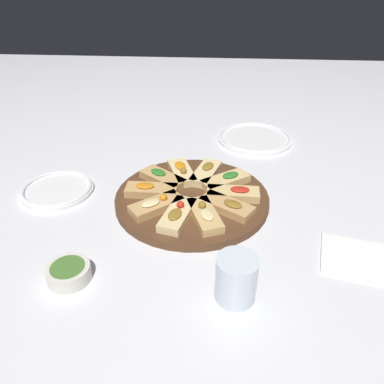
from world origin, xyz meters
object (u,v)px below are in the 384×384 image
Objects in this scene: serving_board at (192,198)px; napkin_stack at (359,258)px; dipping_bowl at (69,272)px; plate_right at (255,138)px; plate_left at (57,189)px; water_glass at (236,279)px.

serving_board is 0.39m from napkin_stack.
dipping_bowl reaches higher than serving_board.
plate_right is at bearing 59.07° from dipping_bowl.
plate_left is 0.55m from water_glass.
napkin_stack is (0.25, 0.11, -0.04)m from water_glass.
plate_left is 0.75× the size of plate_right.
napkin_stack is 1.75× the size of dipping_bowl.
plate_left is at bearing 144.80° from water_glass.
dipping_bowl is at bearing -65.05° from plate_left.
water_glass is 0.31m from dipping_bowl.
plate_right is 2.74× the size of water_glass.
water_glass is at bearing -96.83° from plate_right.
napkin_stack is at bearing 24.39° from water_glass.
serving_board is at bearing 152.31° from napkin_stack.
serving_board is 4.56× the size of dipping_bowl.
napkin_stack is 0.57m from dipping_bowl.
serving_board is 4.27× the size of water_glass.
water_glass reaches higher than serving_board.
napkin_stack is at bearing -16.15° from plate_left.
water_glass reaches higher than dipping_bowl.
water_glass is (0.45, -0.31, 0.04)m from plate_left.
water_glass is 1.07× the size of dipping_bowl.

